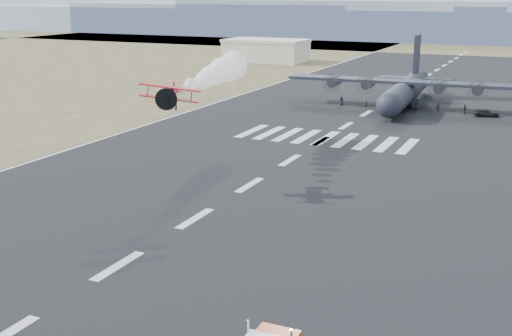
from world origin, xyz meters
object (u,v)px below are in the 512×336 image
Objects in this scene: crew_f at (391,105)px; crew_a at (366,104)px; crew_e at (341,101)px; aerobatic_biplane at (169,94)px; support_vehicle at (486,113)px; crew_g at (416,107)px; crew_b at (403,109)px; transport_aircraft at (405,89)px; crew_c at (438,107)px; crew_h at (392,105)px; hangar_left at (266,50)px; crew_d at (465,109)px.

crew_a is at bearing 63.47° from crew_f.
aerobatic_biplane is at bearing 66.21° from crew_e.
aerobatic_biplane is at bearing 137.63° from support_vehicle.
crew_f reaches higher than crew_g.
crew_e is at bearing 55.25° from crew_f.
aerobatic_biplane reaches higher than crew_b.
transport_aircraft is 7.68m from crew_c.
aerobatic_biplane is 57.44m from crew_b.
crew_h is (0.22, -0.41, -0.01)m from crew_f.
hangar_left is 80.57m from crew_e.
crew_a is at bearing -142.87° from transport_aircraft.
hangar_left reaches higher than crew_b.
crew_e reaches higher than support_vehicle.
crew_b is at bearing -78.33° from crew_d.
support_vehicle is 2.41× the size of crew_h.
crew_b is at bearing -46.46° from crew_g.
aerobatic_biplane is at bearing -30.60° from crew_a.
crew_e is at bearing -55.72° from hangar_left.
crew_a is 5.30m from crew_e.
transport_aircraft is 5.68m from crew_f.
crew_e is at bearing -101.03° from crew_d.
crew_b reaches higher than crew_c.
transport_aircraft is 27.58× the size of crew_a.
aerobatic_biplane is 1.50× the size of support_vehicle.
aerobatic_biplane is 59.52m from crew_f.
crew_h is at bearing -50.93° from hangar_left.
crew_e is (45.36, -66.54, -2.59)m from hangar_left.
crew_e is (0.45, 59.12, -9.55)m from aerobatic_biplane.
crew_h is at bearing 60.96° from crew_a.
crew_h reaches higher than crew_e.
transport_aircraft reaches higher than crew_f.
transport_aircraft is 8.21m from crew_b.
crew_d is (-3.71, 0.94, 0.24)m from support_vehicle.
hangar_left is 84.48m from transport_aircraft.
crew_f is (-2.79, 2.73, 0.03)m from crew_b.
transport_aircraft is at bearing 55.77° from support_vehicle.
aerobatic_biplane reaches higher than crew_f.
aerobatic_biplane reaches higher than support_vehicle.
crew_e is at bearing -112.18° from crew_g.
crew_c is (-8.41, 1.28, 0.23)m from support_vehicle.
crew_b is 1.08× the size of crew_e.
crew_b is at bearing 85.92° from support_vehicle.
crew_h reaches higher than crew_b.
hangar_left reaches higher than crew_a.
hangar_left is at bearing -146.13° from crew_d.
crew_a is at bearing -138.64° from crew_c.
crew_f is at bearing 74.22° from support_vehicle.
transport_aircraft is at bearing -42.63° from crew_f.
crew_a is at bearing 73.95° from support_vehicle.
support_vehicle is 11.96m from crew_g.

